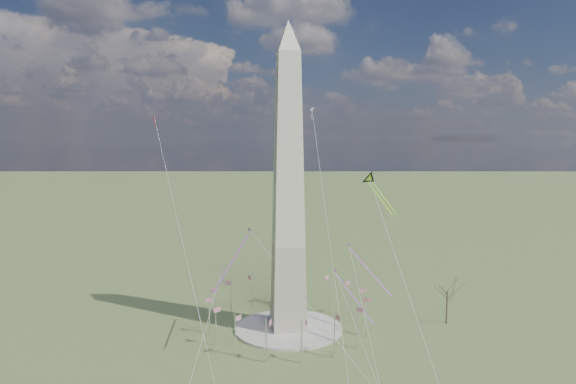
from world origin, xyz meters
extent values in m
plane|color=#4C6331|center=(0.00, 0.00, 0.00)|extent=(2000.00, 2000.00, 0.00)
cylinder|color=#BCB7AC|center=(0.00, 0.00, 0.40)|extent=(36.00, 36.00, 0.80)
pyramid|color=#BAB5A3|center=(0.00, 0.00, 95.80)|extent=(9.90, 9.90, 10.00)
cylinder|color=white|center=(26.00, 0.00, 6.50)|extent=(0.36, 0.36, 13.00)
cube|color=red|center=(26.00, 1.30, 11.80)|extent=(2.40, 0.08, 1.50)
cylinder|color=white|center=(24.02, 9.95, 6.50)|extent=(0.36, 0.36, 13.00)
cube|color=red|center=(23.52, 11.15, 11.80)|extent=(2.25, 0.99, 1.50)
cylinder|color=white|center=(18.38, 18.38, 6.50)|extent=(0.36, 0.36, 13.00)
cube|color=red|center=(17.47, 19.30, 11.80)|extent=(1.75, 1.75, 1.50)
cylinder|color=white|center=(9.95, 24.02, 6.50)|extent=(0.36, 0.36, 13.00)
cube|color=red|center=(8.75, 24.52, 11.80)|extent=(0.99, 2.25, 1.50)
cylinder|color=white|center=(0.00, 26.00, 6.50)|extent=(0.36, 0.36, 13.00)
cube|color=red|center=(-1.30, 26.00, 11.80)|extent=(0.08, 2.40, 1.50)
cylinder|color=white|center=(-9.95, 24.02, 6.50)|extent=(0.36, 0.36, 13.00)
cube|color=red|center=(-11.15, 23.52, 11.80)|extent=(0.99, 2.25, 1.50)
cylinder|color=white|center=(-18.38, 18.38, 6.50)|extent=(0.36, 0.36, 13.00)
cube|color=red|center=(-19.30, 17.47, 11.80)|extent=(1.75, 1.75, 1.50)
cylinder|color=white|center=(-24.02, 9.95, 6.50)|extent=(0.36, 0.36, 13.00)
cube|color=red|center=(-24.52, 8.75, 11.80)|extent=(2.25, 0.99, 1.50)
cylinder|color=white|center=(-26.00, 0.00, 6.50)|extent=(0.36, 0.36, 13.00)
cube|color=red|center=(-26.00, -1.30, 11.80)|extent=(2.40, 0.08, 1.50)
cylinder|color=white|center=(-24.02, -9.95, 6.50)|extent=(0.36, 0.36, 13.00)
cube|color=red|center=(-23.52, -11.15, 11.80)|extent=(2.25, 0.99, 1.50)
cylinder|color=white|center=(-18.38, -18.38, 6.50)|extent=(0.36, 0.36, 13.00)
cube|color=red|center=(-17.47, -19.30, 11.80)|extent=(1.75, 1.75, 1.50)
cylinder|color=white|center=(-9.95, -24.02, 6.50)|extent=(0.36, 0.36, 13.00)
cube|color=red|center=(-8.75, -24.52, 11.80)|extent=(0.99, 2.25, 1.50)
cylinder|color=white|center=(0.00, -26.00, 6.50)|extent=(0.36, 0.36, 13.00)
cube|color=red|center=(1.30, -26.00, 11.80)|extent=(0.08, 2.40, 1.50)
cylinder|color=white|center=(9.95, -24.02, 6.50)|extent=(0.36, 0.36, 13.00)
cube|color=red|center=(11.15, -23.52, 11.80)|extent=(0.99, 2.25, 1.50)
cylinder|color=white|center=(18.38, -18.38, 6.50)|extent=(0.36, 0.36, 13.00)
cube|color=red|center=(19.30, -17.47, 11.80)|extent=(1.75, 1.75, 1.50)
cylinder|color=white|center=(24.02, -9.95, 6.50)|extent=(0.36, 0.36, 13.00)
cube|color=red|center=(24.52, -8.75, 11.80)|extent=(2.25, 0.99, 1.50)
cylinder|color=#4E3F2F|center=(54.86, -2.31, 5.69)|extent=(0.48, 0.48, 11.38)
cube|color=yellow|center=(32.98, 1.34, 43.73)|extent=(4.64, 13.59, 9.89)
cube|color=yellow|center=(31.26, 0.81, 43.73)|extent=(4.64, 13.59, 9.89)
cube|color=navy|center=(-21.45, -0.78, 22.25)|extent=(2.01, 2.83, 2.14)
cube|color=red|center=(-21.45, -0.78, 18.74)|extent=(2.16, 2.04, 7.36)
cube|color=red|center=(22.78, -16.40, 23.24)|extent=(9.01, 16.33, 11.37)
cube|color=red|center=(-18.87, -11.86, 26.77)|extent=(11.97, 18.52, 13.47)
cube|color=red|center=(21.75, -2.98, 10.75)|extent=(8.89, 17.83, 12.19)
cube|color=red|center=(-46.29, 41.35, 71.71)|extent=(1.00, 1.68, 1.46)
cube|color=red|center=(-46.29, 41.35, 70.12)|extent=(0.64, 1.27, 3.33)
cube|color=silver|center=(15.82, 41.66, 75.40)|extent=(1.68, 1.66, 1.76)
cube|color=silver|center=(15.82, 41.66, 73.47)|extent=(0.33, 1.52, 4.04)
camera|label=1|loc=(-24.20, -163.90, 63.54)|focal=32.00mm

